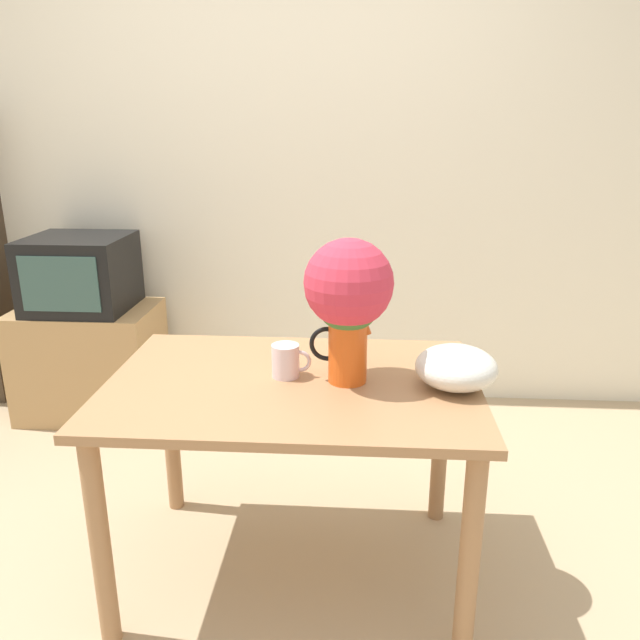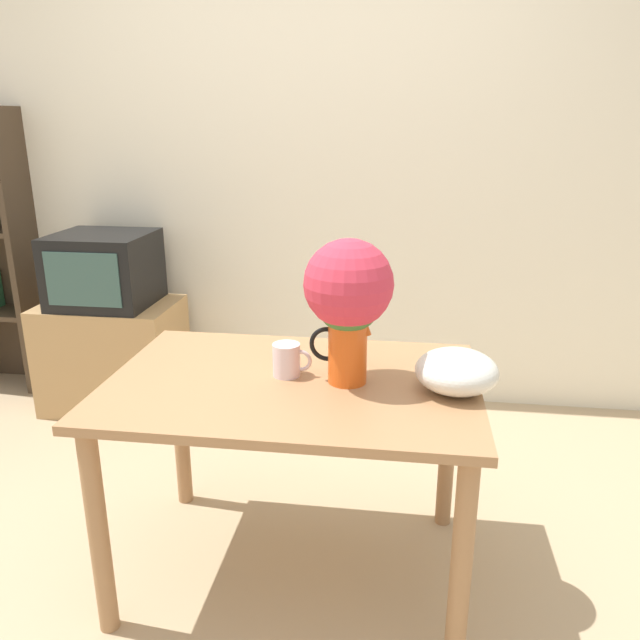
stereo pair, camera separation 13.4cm
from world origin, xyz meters
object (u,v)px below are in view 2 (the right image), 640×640
at_px(coffee_mug, 287,360).
at_px(white_bowl, 457,371).
at_px(flower_vase, 348,295).
at_px(tv_set, 104,269).

xyz_separation_m(coffee_mug, white_bowl, (0.53, -0.05, 0.01)).
xyz_separation_m(flower_vase, white_bowl, (0.34, -0.03, -0.22)).
relative_size(flower_vase, tv_set, 0.93).
bearing_deg(white_bowl, flower_vase, 175.72).
distance_m(white_bowl, tv_set, 2.10).
bearing_deg(tv_set, coffee_mug, -43.80).
bearing_deg(white_bowl, tv_set, 145.34).
bearing_deg(flower_vase, tv_set, 139.96).
xyz_separation_m(white_bowl, tv_set, (-1.73, 1.19, -0.02)).
distance_m(flower_vase, coffee_mug, 0.30).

